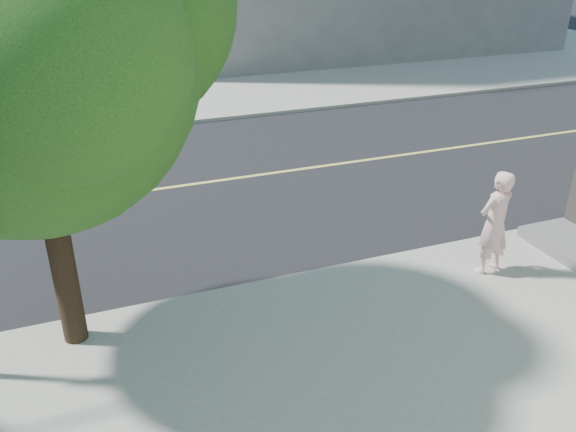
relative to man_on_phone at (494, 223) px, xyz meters
name	(u,v)px	position (x,y,z in m)	size (l,w,h in m)	color
ground	(17,336)	(-7.11, 1.03, -0.98)	(140.00, 140.00, 0.00)	black
road_ew	(23,208)	(-7.11, 5.53, -0.98)	(140.00, 9.00, 0.01)	black
sidewalk_ne	(311,38)	(6.39, 22.53, -0.92)	(29.00, 25.00, 0.12)	#9C9B8C
man_on_phone	(494,223)	(0.00, 0.00, 0.00)	(0.63, 0.41, 1.73)	beige
street_tree	(28,23)	(-6.21, 0.53, 3.23)	(4.78, 4.34, 6.34)	black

